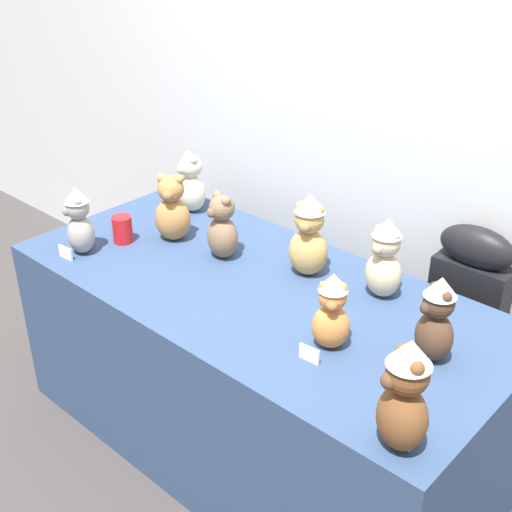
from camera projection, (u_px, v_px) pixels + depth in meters
The scene contains 17 objects.
ground_plane at pixel (212, 473), 2.60m from camera, with size 10.00×10.00×0.00m, color #3D3838.
wall_back at pixel (375, 92), 2.59m from camera, with size 7.00×0.08×2.60m, color silver.
display_table at pixel (256, 367), 2.59m from camera, with size 1.86×0.87×0.73m, color navy.
instrument_case at pixel (461, 337), 2.58m from camera, with size 0.28×0.13×0.94m.
teddy_bear_mocha at pixel (222, 228), 2.56m from camera, with size 0.16×0.14×0.26m.
teddy_bear_sand at pixel (384, 259), 2.30m from camera, with size 0.15×0.13×0.29m.
teddy_bear_cocoa at pixel (436, 320), 1.98m from camera, with size 0.16×0.16×0.28m.
teddy_bear_honey at pixel (309, 236), 2.42m from camera, with size 0.18×0.16×0.32m.
teddy_bear_caramel at pixel (172, 210), 2.68m from camera, with size 0.19×0.18×0.28m.
teddy_bear_ginger at pixel (332, 312), 2.04m from camera, with size 0.15×0.15×0.26m.
teddy_bear_ash at pixel (79, 221), 2.58m from camera, with size 0.16×0.15×0.27m.
teddy_bear_chestnut at pixel (404, 396), 1.65m from camera, with size 0.19×0.18×0.32m.
teddy_bear_cream at pixel (192, 184), 2.93m from camera, with size 0.17×0.16×0.26m.
party_cup_red at pixel (122, 229), 2.70m from camera, with size 0.08×0.08×0.11m, color red.
name_card_front_left at pixel (309, 354), 2.02m from camera, with size 0.07×0.01×0.05m, color white.
name_card_front_middle at pixel (66, 253), 2.58m from camera, with size 0.07×0.01×0.05m, color white.
name_card_front_right at pixel (399, 438), 1.71m from camera, with size 0.07×0.01×0.05m, color white.
Camera 1 is at (1.40, -1.29, 1.98)m, focal length 47.36 mm.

